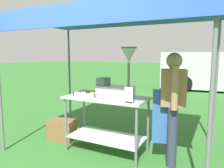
% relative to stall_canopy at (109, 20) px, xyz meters
% --- Properties ---
extents(ground_plane, '(70.00, 70.00, 0.00)m').
position_rel_stall_canopy_xyz_m(ground_plane, '(-0.18, 4.62, -2.11)').
color(ground_plane, '#33702D').
extents(stall_canopy, '(3.29, 1.99, 2.20)m').
position_rel_stall_canopy_xyz_m(stall_canopy, '(0.00, 0.00, 0.00)').
color(stall_canopy, slate).
rests_on(stall_canopy, ground).
extents(donut_cart, '(1.33, 0.63, 0.92)m').
position_rel_stall_canopy_xyz_m(donut_cart, '(0.00, -0.10, -1.45)').
color(donut_cart, '#B7B7BC').
rests_on(donut_cart, ground).
extents(donut_tray, '(0.40, 0.27, 0.07)m').
position_rel_stall_canopy_xyz_m(donut_tray, '(-0.28, -0.17, -1.17)').
color(donut_tray, '#B7B7BC').
rests_on(donut_tray, donut_cart).
extents(donut_fryer, '(0.61, 0.28, 0.78)m').
position_rel_stall_canopy_xyz_m(donut_fryer, '(0.20, -0.09, -0.95)').
color(donut_fryer, '#B7B7BC').
rests_on(donut_fryer, donut_cart).
extents(menu_sign, '(0.13, 0.05, 0.22)m').
position_rel_stall_canopy_xyz_m(menu_sign, '(0.48, -0.33, -1.11)').
color(menu_sign, black).
rests_on(menu_sign, donut_cart).
extents(vendor, '(0.47, 0.53, 1.61)m').
position_rel_stall_canopy_xyz_m(vendor, '(1.01, -0.00, -1.21)').
color(vendor, '#2D3347').
rests_on(vendor, ground).
extents(supply_crate, '(0.52, 0.38, 0.38)m').
position_rel_stall_canopy_xyz_m(supply_crate, '(-0.97, -0.05, -1.92)').
color(supply_crate, brown).
rests_on(supply_crate, ground).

